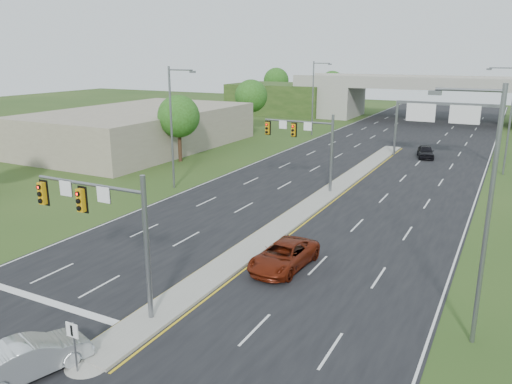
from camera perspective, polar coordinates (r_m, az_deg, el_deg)
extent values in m
plane|color=#243F16|center=(24.62, -11.86, -14.15)|extent=(240.00, 240.00, 0.00)
cube|color=black|center=(54.49, 11.94, 2.43)|extent=(24.00, 160.00, 0.02)
cube|color=gray|center=(43.37, 7.58, -0.60)|extent=(2.00, 54.00, 0.16)
cone|color=gray|center=(22.13, -18.73, -18.10)|extent=(2.00, 2.00, 0.16)
cube|color=gold|center=(43.78, 6.16, -0.51)|extent=(0.12, 54.00, 0.01)
cube|color=gold|center=(43.04, 9.01, -0.89)|extent=(0.12, 54.00, 0.01)
cube|color=silver|center=(58.64, 0.78, 3.70)|extent=(0.12, 160.00, 0.01)
cube|color=silver|center=(52.71, 24.35, 0.94)|extent=(0.12, 160.00, 0.01)
cube|color=silver|center=(28.26, -23.67, -11.08)|extent=(10.50, 0.50, 0.01)
cylinder|color=slate|center=(23.11, -12.34, -6.58)|extent=(0.24, 0.24, 7.00)
cylinder|color=slate|center=(24.43, -18.59, 0.83)|extent=(6.50, 0.16, 0.16)
cube|color=#CD920C|center=(24.68, -19.38, -0.90)|extent=(0.35, 0.25, 1.10)
cube|color=#CD920C|center=(26.60, -23.24, -0.14)|extent=(0.35, 0.25, 1.10)
cube|color=black|center=(24.78, -19.15, -0.82)|extent=(0.55, 0.04, 1.30)
cube|color=black|center=(26.68, -23.02, -0.07)|extent=(0.55, 0.04, 1.30)
sphere|color=#FF0C05|center=(24.51, -19.67, -0.19)|extent=(0.20, 0.20, 0.20)
sphere|color=#FF0C05|center=(26.44, -23.54, 0.52)|extent=(0.20, 0.20, 0.20)
cube|color=white|center=(25.48, -20.93, 0.39)|extent=(0.75, 0.04, 0.75)
cube|color=white|center=(23.77, -17.05, -0.30)|extent=(0.75, 0.04, 0.75)
cylinder|color=slate|center=(44.41, 8.63, 4.25)|extent=(0.24, 0.24, 7.00)
cylinder|color=slate|center=(45.11, 4.83, 8.03)|extent=(6.50, 0.16, 0.16)
cube|color=#CD920C|center=(45.11, 4.30, 7.07)|extent=(0.35, 0.25, 1.10)
cube|color=#CD920C|center=(46.19, 1.32, 7.31)|extent=(0.35, 0.25, 1.10)
cube|color=black|center=(45.24, 4.37, 7.10)|extent=(0.55, 0.04, 1.30)
cube|color=black|center=(46.31, 1.39, 7.33)|extent=(0.55, 0.04, 1.30)
sphere|color=#FF0C05|center=(44.94, 4.25, 7.50)|extent=(0.20, 0.20, 0.20)
sphere|color=#FF0C05|center=(46.02, 1.25, 7.72)|extent=(0.20, 0.20, 0.20)
cube|color=white|center=(45.63, 3.10, 7.70)|extent=(0.75, 0.04, 0.75)
cube|color=white|center=(44.70, 5.93, 7.48)|extent=(0.75, 0.04, 0.75)
cylinder|color=slate|center=(21.33, -19.97, -16.43)|extent=(0.08, 0.08, 2.20)
cube|color=white|center=(20.90, -20.28, -14.61)|extent=(0.60, 0.04, 0.60)
cube|color=black|center=(20.88, -20.34, -14.64)|extent=(0.10, 0.02, 0.45)
cylinder|color=slate|center=(63.20, 15.68, 7.00)|extent=(0.28, 0.28, 6.60)
cylinder|color=slate|center=(61.91, 25.97, 5.85)|extent=(0.28, 0.28, 6.60)
cube|color=slate|center=(61.93, 21.06, 9.38)|extent=(11.50, 0.35, 0.35)
cube|color=#0B5014|center=(62.24, 18.32, 8.63)|extent=(3.20, 0.08, 2.00)
cube|color=#0B5014|center=(61.65, 22.75, 8.15)|extent=(3.20, 0.08, 2.00)
cube|color=silver|center=(62.19, 18.31, 8.62)|extent=(3.30, 0.03, 2.10)
cube|color=silver|center=(61.60, 22.74, 8.15)|extent=(3.30, 0.03, 2.10)
cube|color=gray|center=(101.54, 9.78, 10.21)|extent=(6.00, 12.00, 6.00)
cube|color=#243F16|center=(106.24, 2.99, 10.63)|extent=(20.00, 14.00, 6.00)
cube|color=gray|center=(97.43, 19.62, 11.46)|extent=(50.00, 12.00, 1.20)
cube|color=gray|center=(91.65, 19.13, 11.96)|extent=(50.00, 0.40, 0.90)
cube|color=gray|center=(103.12, 20.16, 12.17)|extent=(50.00, 0.40, 0.90)
cylinder|color=slate|center=(45.99, -9.64, 7.13)|extent=(0.20, 0.20, 11.00)
cylinder|color=slate|center=(44.79, -8.63, 13.64)|extent=(2.50, 0.12, 0.12)
cube|color=slate|center=(44.08, -7.26, 13.46)|extent=(0.50, 0.25, 0.18)
cylinder|color=slate|center=(76.67, 6.50, 10.54)|extent=(0.20, 0.20, 11.00)
cylinder|color=slate|center=(75.96, 7.53, 14.39)|extent=(2.50, 0.12, 0.12)
cube|color=slate|center=(75.54, 8.44, 14.24)|extent=(0.50, 0.25, 0.18)
cylinder|color=slate|center=(22.26, 24.95, -3.10)|extent=(0.20, 0.20, 11.00)
cylinder|color=slate|center=(21.38, 23.17, 10.67)|extent=(2.50, 0.12, 0.12)
cube|color=slate|center=(21.53, 19.78, 10.63)|extent=(0.50, 0.25, 0.18)
cylinder|color=slate|center=(56.65, 27.04, 7.22)|extent=(0.20, 0.20, 11.00)
cylinder|color=slate|center=(56.31, 26.41, 12.60)|extent=(2.50, 0.12, 0.12)
cube|color=slate|center=(56.37, 25.09, 12.59)|extent=(0.50, 0.25, 0.18)
cylinder|color=#382316|center=(58.29, -8.70, 5.43)|extent=(0.44, 0.44, 4.00)
sphere|color=#244512|center=(57.83, -8.83, 8.55)|extent=(4.80, 4.80, 4.80)
cylinder|color=#382316|center=(81.38, -0.55, 8.53)|extent=(0.44, 0.44, 4.25)
sphere|color=#244512|center=(81.03, -0.56, 10.92)|extent=(5.20, 5.20, 5.20)
cylinder|color=#382316|center=(122.31, 2.30, 10.93)|extent=(0.44, 0.44, 4.50)
sphere|color=#244512|center=(122.07, 2.32, 12.62)|extent=(6.00, 6.00, 6.00)
cylinder|color=#382316|center=(117.06, 8.61, 10.51)|extent=(0.44, 0.44, 4.25)
sphere|color=#244512|center=(116.82, 8.68, 12.17)|extent=(5.60, 5.60, 5.60)
cube|color=gray|center=(68.24, -13.09, 7.09)|extent=(18.00, 30.00, 5.00)
imported|color=#B7BCC0|center=(22.05, -24.44, -16.81)|extent=(2.91, 4.83, 1.50)
imported|color=#5B1809|center=(29.15, 3.20, -7.27)|extent=(2.80, 5.54, 1.50)
imported|color=black|center=(63.12, 18.81, 4.40)|extent=(2.74, 4.61, 1.47)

